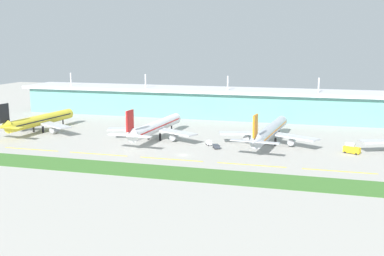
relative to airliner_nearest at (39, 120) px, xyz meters
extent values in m
plane|color=#A8A59E|center=(91.02, -28.91, -6.44)|extent=(600.00, 600.00, 0.00)
cube|color=#5B9E93|center=(91.02, 76.62, 1.96)|extent=(280.00, 28.00, 16.81)
cube|color=silver|center=(91.02, 76.62, 11.26)|extent=(288.00, 34.00, 1.80)
cylinder|color=silver|center=(-20.98, 71.02, 16.66)|extent=(0.90, 0.90, 9.00)
cylinder|color=silver|center=(35.02, 71.02, 16.66)|extent=(0.90, 0.90, 9.00)
cylinder|color=silver|center=(91.02, 71.02, 16.66)|extent=(0.90, 0.90, 9.00)
cylinder|color=silver|center=(147.02, 71.02, 16.66)|extent=(0.90, 0.90, 9.00)
cylinder|color=yellow|center=(0.16, 1.54, 0.06)|extent=(11.05, 50.31, 5.80)
cone|color=yellow|center=(3.02, 28.37, 0.06)|extent=(5.90, 4.56, 5.51)
cone|color=yellow|center=(-2.80, -26.30, 1.26)|extent=(5.60, 7.11, 5.72)
cube|color=black|center=(-2.69, -25.30, 7.71)|extent=(1.37, 6.44, 9.50)
cube|color=yellow|center=(2.73, -26.38, 1.06)|extent=(10.28, 4.24, 0.36)
cube|color=#B7BABF|center=(-12.24, -1.60, -1.25)|extent=(24.94, 13.13, 0.70)
cylinder|color=gray|center=(-10.89, -0.29, -4.04)|extent=(3.66, 4.81, 3.20)
cube|color=#B7BABF|center=(11.63, -4.13, -1.25)|extent=(24.38, 17.29, 0.70)
cylinder|color=gray|center=(10.59, -2.57, -4.04)|extent=(3.66, 4.81, 3.20)
cylinder|color=black|center=(2.14, 20.17, -4.64)|extent=(0.70, 0.70, 3.60)
cylinder|color=black|center=(-3.34, -1.11, -4.64)|extent=(1.10, 1.10, 3.60)
cylinder|color=black|center=(3.03, -1.79, -4.64)|extent=(1.10, 1.10, 3.60)
cube|color=black|center=(0.16, 1.54, 0.46)|extent=(10.56, 45.34, 0.60)
cylinder|color=white|center=(68.12, 0.18, 0.06)|extent=(9.94, 53.88, 5.80)
cone|color=white|center=(70.35, 28.89, 0.06)|extent=(5.80, 4.42, 5.51)
cone|color=white|center=(65.81, -29.53, 1.26)|extent=(5.43, 6.99, 5.72)
cube|color=red|center=(65.89, -28.53, 7.71)|extent=(1.19, 6.44, 9.50)
cube|color=white|center=(60.36, -28.60, 1.06)|extent=(10.22, 3.97, 0.36)
cube|color=white|center=(71.33, -29.45, 1.06)|extent=(10.22, 3.97, 0.36)
cube|color=#B7BABF|center=(55.81, -3.30, -1.25)|extent=(24.93, 13.72, 0.70)
cylinder|color=gray|center=(57.12, -1.95, -4.04)|extent=(3.54, 4.73, 3.20)
cube|color=#B7BABF|center=(79.74, -5.16, -1.25)|extent=(24.52, 16.78, 0.70)
cylinder|color=gray|center=(78.66, -3.63, -4.04)|extent=(3.54, 4.73, 3.20)
cylinder|color=black|center=(69.68, 20.22, -4.64)|extent=(0.70, 0.70, 3.60)
cylinder|color=black|center=(64.70, -2.56, -4.64)|extent=(1.10, 1.10, 3.60)
cylinder|color=black|center=(71.08, -3.06, -4.64)|extent=(1.10, 1.10, 3.60)
cube|color=red|center=(68.12, 0.18, 0.46)|extent=(9.56, 48.54, 0.60)
cylinder|color=#ADB2BC|center=(125.31, 4.65, 0.06)|extent=(12.13, 58.61, 5.80)
cone|color=#ADB2BC|center=(128.70, 35.63, 0.06)|extent=(5.91, 4.58, 5.51)
cone|color=#ADB2BC|center=(121.80, -27.33, 1.26)|extent=(5.62, 7.13, 5.72)
cube|color=orange|center=(121.91, -26.33, 7.71)|extent=(1.39, 6.44, 9.50)
cube|color=#ADB2BC|center=(116.39, -26.23, 1.06)|extent=(10.29, 4.27, 0.36)
cube|color=#ADB2BC|center=(127.32, -27.43, 1.06)|extent=(10.29, 4.27, 0.36)
cube|color=#B7BABF|center=(112.90, 1.56, -1.25)|extent=(24.94, 13.06, 0.70)
cylinder|color=gray|center=(114.25, 2.86, -4.04)|extent=(3.67, 4.82, 3.20)
cube|color=#B7BABF|center=(136.75, -1.06, -1.25)|extent=(24.36, 17.35, 0.70)
cylinder|color=gray|center=(135.72, 0.51, -4.04)|extent=(3.67, 4.82, 3.20)
cylinder|color=black|center=(127.69, 26.39, -4.64)|extent=(0.70, 0.70, 3.60)
cylinder|color=black|center=(121.80, 2.01, -4.64)|extent=(1.10, 1.10, 3.60)
cylinder|color=black|center=(128.16, 1.32, -4.64)|extent=(1.10, 1.10, 3.60)
cube|color=orange|center=(125.31, 4.65, 0.46)|extent=(11.53, 52.82, 0.60)
cube|color=yellow|center=(20.02, -37.11, -6.42)|extent=(28.00, 0.70, 0.04)
cube|color=yellow|center=(54.02, -37.11, -6.42)|extent=(28.00, 0.70, 0.04)
cube|color=yellow|center=(88.02, -37.11, -6.42)|extent=(28.00, 0.70, 0.04)
cube|color=yellow|center=(122.02, -37.11, -6.42)|extent=(28.00, 0.70, 0.04)
cube|color=yellow|center=(156.02, -37.11, -6.42)|extent=(28.00, 0.70, 0.04)
cube|color=#3D702D|center=(91.02, -56.32, -6.39)|extent=(300.00, 18.00, 0.10)
cube|color=silver|center=(97.50, -7.46, -5.19)|extent=(3.57, 3.97, 1.60)
cube|color=silver|center=(97.50, -7.46, -4.04)|extent=(3.36, 3.68, 0.16)
cylinder|color=black|center=(98.89, -8.00, -5.99)|extent=(0.81, 0.93, 0.90)
cylinder|color=black|center=(97.58, -8.96, -5.99)|extent=(0.81, 0.93, 0.90)
cylinder|color=black|center=(97.41, -5.97, -5.99)|extent=(0.81, 0.93, 0.90)
cylinder|color=black|center=(96.10, -6.92, -5.99)|extent=(0.81, 0.93, 0.90)
cube|color=#333842|center=(102.29, -12.94, -5.29)|extent=(4.21, 5.01, 1.40)
cylinder|color=black|center=(100.61, -12.11, -5.99)|extent=(0.74, 0.96, 0.90)
cylinder|color=black|center=(102.51, -11.08, -5.99)|extent=(0.74, 0.96, 0.90)
cylinder|color=black|center=(102.08, -14.81, -5.99)|extent=(0.74, 0.96, 0.90)
cylinder|color=black|center=(103.97, -13.78, -5.99)|extent=(0.74, 0.96, 0.90)
cube|color=gold|center=(162.42, -6.20, -4.69)|extent=(7.62, 5.40, 2.60)
cylinder|color=silver|center=(161.70, -5.86, -2.49)|extent=(4.47, 3.50, 2.00)
cylinder|color=black|center=(165.20, -6.20, -5.99)|extent=(0.96, 0.70, 0.90)
cylinder|color=black|center=(164.21, -8.32, -5.99)|extent=(0.96, 0.70, 0.90)
cylinder|color=black|center=(160.63, -4.07, -5.99)|extent=(0.96, 0.70, 0.90)
cylinder|color=black|center=(159.64, -6.19, -5.99)|extent=(0.96, 0.70, 0.90)
camera|label=1|loc=(146.17, -214.66, 42.57)|focal=42.55mm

